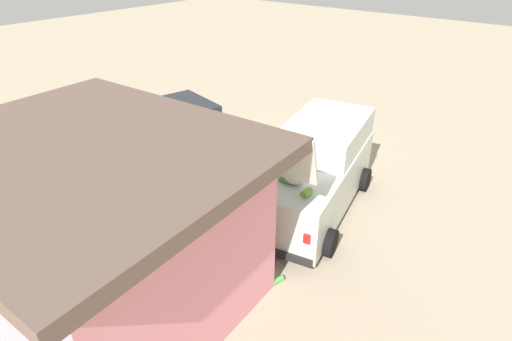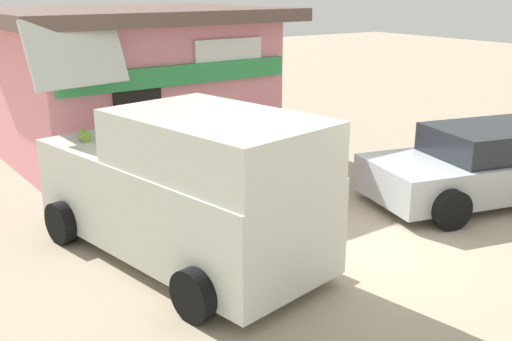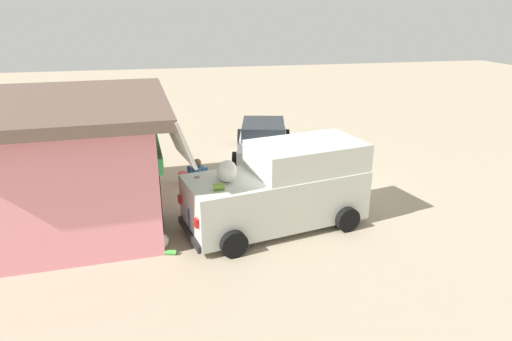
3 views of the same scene
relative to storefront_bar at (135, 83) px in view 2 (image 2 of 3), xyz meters
The scene contains 8 objects.
ground_plane 6.12m from the storefront_bar, 81.18° to the right, with size 60.00×60.00×0.00m, color tan.
storefront_bar is the anchor object (origin of this frame).
delivery_van 5.18m from the storefront_bar, 105.75° to the right, with size 2.81×5.01×3.11m.
parked_sedan 7.14m from the storefront_bar, 54.60° to the right, with size 4.68×2.85×1.29m.
vendor_standing 3.09m from the storefront_bar, 96.85° to the right, with size 0.46×0.52×1.55m.
customer_bending 3.38m from the storefront_bar, 119.45° to the right, with size 0.77×0.57×1.43m.
unloaded_banana_pile 3.10m from the storefront_bar, 137.68° to the right, with size 0.77×0.84×0.39m.
paint_bucket 3.62m from the storefront_bar, 53.81° to the right, with size 0.27×0.27×0.37m, color #BF3F33.
Camera 2 is at (-5.62, -5.83, 3.56)m, focal length 41.55 mm.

